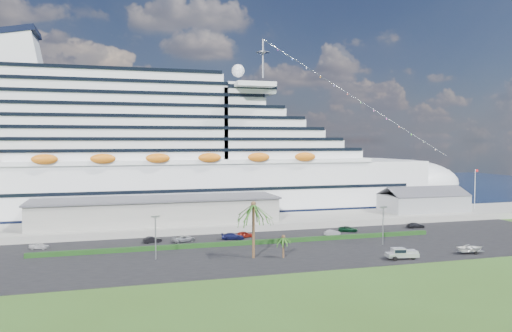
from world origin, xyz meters
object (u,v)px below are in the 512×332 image
object	(u,v)px
cruise_ship	(162,160)
parked_car_3	(233,236)
pickup_truck	(401,253)
boat_trailer	(471,248)

from	to	relation	value
cruise_ship	parked_car_3	size ratio (longest dim) A/B	37.33
cruise_ship	pickup_truck	xyz separation A→B (m)	(38.09, -68.62, -15.41)
parked_car_3	pickup_truck	bearing A→B (deg)	-120.38
parked_car_3	boat_trailer	distance (m)	49.80
pickup_truck	boat_trailer	size ratio (longest dim) A/B	1.03
parked_car_3	boat_trailer	xyz separation A→B (m)	(41.94, -26.85, 0.40)
parked_car_3	pickup_truck	distance (m)	37.68
cruise_ship	parked_car_3	world-z (taller)	cruise_ship
cruise_ship	boat_trailer	size ratio (longest dim) A/B	31.17
parked_car_3	cruise_ship	bearing A→B (deg)	31.33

